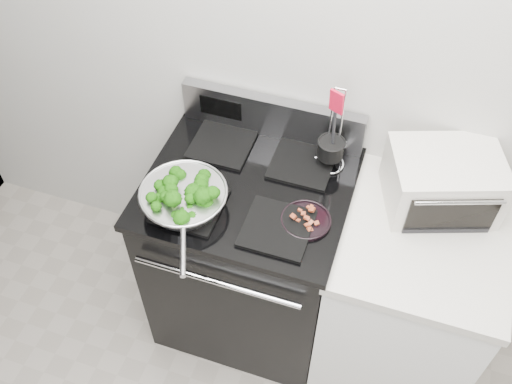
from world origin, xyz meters
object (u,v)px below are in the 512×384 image
at_px(skillet, 184,198).
at_px(toaster_oven, 443,181).
at_px(bacon_plate, 306,218).
at_px(gas_range, 249,253).
at_px(utensil_holder, 330,152).

height_order(skillet, toaster_oven, toaster_oven).
xyz_separation_m(bacon_plate, toaster_oven, (0.44, 0.27, 0.07)).
xyz_separation_m(gas_range, skillet, (-0.19, -0.18, 0.51)).
xyz_separation_m(utensil_holder, toaster_oven, (0.43, -0.03, 0.02)).
bearing_deg(gas_range, toaster_oven, 13.54).
height_order(gas_range, toaster_oven, toaster_oven).
bearing_deg(gas_range, utensil_holder, 36.50).
bearing_deg(toaster_oven, utensil_holder, 156.60).
bearing_deg(toaster_oven, bacon_plate, -167.40).
bearing_deg(bacon_plate, gas_range, 157.76).
distance_m(utensil_holder, toaster_oven, 0.43).
xyz_separation_m(gas_range, bacon_plate, (0.26, -0.11, 0.48)).
xyz_separation_m(skillet, toaster_oven, (0.88, 0.35, 0.03)).
relative_size(bacon_plate, toaster_oven, 0.40).
bearing_deg(utensil_holder, toaster_oven, 19.56).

